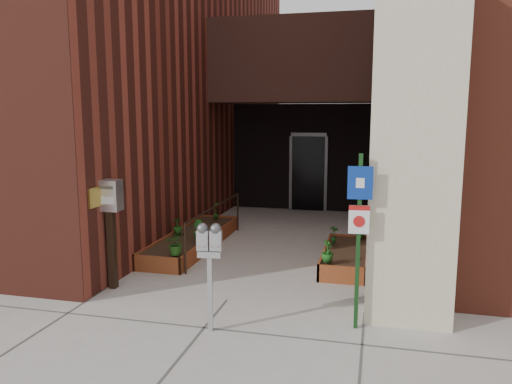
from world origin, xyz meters
The scene contains 15 objects.
ground centered at (0.00, 0.00, 0.00)m, with size 80.00×80.00×0.00m, color #9E9991.
architecture centered at (-0.18, 6.89, 4.98)m, with size 20.00×14.60×10.00m.
planter_left centered at (-1.55, 2.70, 0.13)m, with size 0.90×3.60×0.30m.
planter_right centered at (1.60, 2.20, 0.13)m, with size 0.80×2.20×0.30m.
handrail centered at (-1.05, 2.65, 0.75)m, with size 0.04×3.34×0.90m.
parking_meter centered at (0.11, -1.06, 1.09)m, with size 0.32×0.17×1.41m.
sign_post centered at (1.90, -0.54, 1.39)m, with size 0.31×0.08×2.25m.
payment_dropbox centered at (-1.90, 0.08, 1.25)m, with size 0.36×0.28×1.73m.
shrub_left_a centered at (-1.25, 1.10, 0.50)m, with size 0.36×0.36×0.40m, color #245618.
shrub_left_b centered at (-1.25, 2.15, 0.50)m, with size 0.22×0.22×0.40m, color #1B5B1A.
shrub_left_c centered at (-1.82, 2.52, 0.47)m, with size 0.19×0.19×0.33m, color #1F5718.
shrub_left_d centered at (-1.52, 4.07, 0.50)m, with size 0.21×0.21×0.40m, color #1B5A19.
shrub_right_a centered at (1.35, 1.30, 0.48)m, with size 0.20×0.20×0.37m, color #1D5A19.
shrub_right_b centered at (1.35, 2.54, 0.47)m, with size 0.18×0.18×0.35m, color #18561C.
shrub_right_c centered at (1.82, 3.10, 0.46)m, with size 0.29×0.29×0.32m, color #1D5919.
Camera 1 is at (2.10, -6.74, 2.74)m, focal length 35.00 mm.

